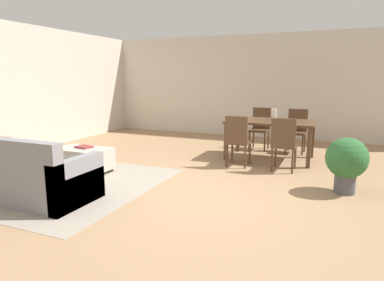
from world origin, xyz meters
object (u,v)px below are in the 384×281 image
dining_chair_far_left (260,126)px  book_on_ottoman (84,147)px  dining_table (271,125)px  couch (16,175)px  dining_chair_near_left (237,138)px  vase_centerpiece (274,115)px  potted_plant (347,161)px  dining_chair_near_right (284,142)px  dining_chair_far_right (297,128)px  ottoman_table (83,159)px

dining_chair_far_left → book_on_ottoman: 3.85m
dining_table → book_on_ottoman: size_ratio=6.31×
couch → dining_chair_near_left: 3.54m
vase_centerpiece → couch: bearing=-128.9°
couch → potted_plant: 4.48m
dining_table → vase_centerpiece: vase_centerpiece is taller
dining_chair_near_right → dining_chair_far_right: same height
dining_chair_near_left → dining_chair_far_left: bearing=88.3°
dining_chair_near_left → dining_chair_near_right: 0.81m
ottoman_table → dining_chair_near_right: (3.09, 1.37, 0.28)m
dining_chair_near_left → vase_centerpiece: size_ratio=3.93×
ottoman_table → vase_centerpiece: bearing=38.0°
book_on_ottoman → dining_chair_far_right: bearing=44.0°
dining_chair_far_right → potted_plant: size_ratio=1.18×
ottoman_table → dining_table: size_ratio=0.56×
dining_chair_near_right → dining_chair_far_right: (0.03, 1.68, 0.00)m
dining_chair_near_right → book_on_ottoman: 3.37m
dining_table → vase_centerpiece: size_ratio=7.01×
dining_table → dining_chair_far_right: 0.95m
ottoman_table → dining_chair_near_right: dining_chair_near_right is taller
dining_chair_near_left → dining_chair_near_right: size_ratio=1.00×
dining_chair_near_right → vase_centerpiece: (-0.31, 0.80, 0.36)m
vase_centerpiece → dining_chair_near_left: bearing=-122.0°
dining_chair_far_left → vase_centerpiece: (0.45, -0.92, 0.36)m
ottoman_table → dining_chair_near_right: bearing=23.9°
dining_chair_near_left → vase_centerpiece: (0.50, 0.80, 0.36)m
vase_centerpiece → potted_plant: 2.08m
vase_centerpiece → dining_chair_far_left: bearing=115.8°
ottoman_table → dining_chair_far_right: dining_chair_far_right is taller
dining_chair_near_left → dining_chair_far_left: same height
dining_chair_far_left → vase_centerpiece: vase_centerpiece is taller
dining_table → book_on_ottoman: (-2.72, -2.17, -0.24)m
couch → dining_table: couch is taller
dining_chair_near_right → book_on_ottoman: dining_chair_near_right is taller
potted_plant → ottoman_table: bearing=-171.9°
ottoman_table → dining_table: dining_table is taller
couch → dining_chair_near_left: bearing=49.3°
ottoman_table → book_on_ottoman: size_ratio=3.52×
dining_chair_far_right → vase_centerpiece: vase_centerpiece is taller
dining_chair_near_right → vase_centerpiece: bearing=111.0°
dining_chair_near_right → ottoman_table: bearing=-156.1°
dining_chair_near_right → dining_table: bearing=114.1°
couch → ottoman_table: couch is taller
dining_chair_far_left → book_on_ottoman: size_ratio=3.54×
couch → dining_chair_near_right: (3.11, 2.67, 0.22)m
dining_chair_far_right → potted_plant: (0.93, -2.48, -0.06)m
dining_table → dining_chair_near_left: dining_chair_near_left is taller
dining_table → ottoman_table: bearing=-140.8°
vase_centerpiece → book_on_ottoman: 3.54m
vase_centerpiece → book_on_ottoman: (-2.79, -2.13, -0.45)m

